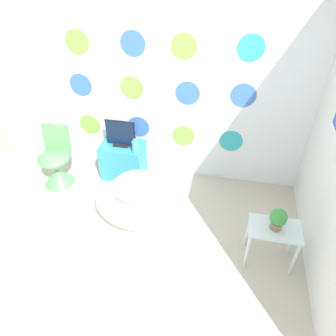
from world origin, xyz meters
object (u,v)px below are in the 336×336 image
object	(u,v)px
chair	(57,166)
potted_plant_left	(278,219)
vase	(135,147)
bathtub	(139,203)
tv	(121,134)

from	to	relation	value
chair	potted_plant_left	world-z (taller)	chair
vase	bathtub	bearing A→B (deg)	-71.96
bathtub	tv	bearing A→B (deg)	119.14
bathtub	vase	size ratio (longest dim) A/B	5.23
tv	potted_plant_left	xyz separation A→B (m)	(1.79, -0.99, -0.04)
chair	potted_plant_left	xyz separation A→B (m)	(2.55, -0.68, 0.33)
vase	chair	bearing A→B (deg)	-168.81
vase	potted_plant_left	distance (m)	1.80
bathtub	vase	bearing A→B (deg)	108.04
chair	vase	distance (m)	1.04
bathtub	potted_plant_left	xyz separation A→B (m)	(1.37, -0.24, 0.31)
chair	bathtub	bearing A→B (deg)	-20.53
tv	vase	bearing A→B (deg)	-28.46
bathtub	tv	xyz separation A→B (m)	(-0.42, 0.75, 0.35)
bathtub	chair	world-z (taller)	chair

